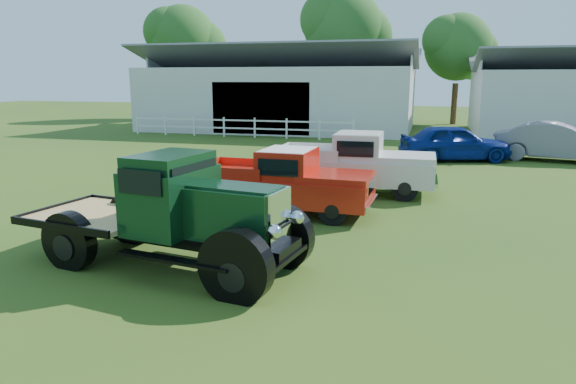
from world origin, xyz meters
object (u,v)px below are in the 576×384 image
(vintage_flatbed, at_px, (167,211))
(misc_car_blue, at_px, (455,143))
(red_pickup, at_px, (284,181))
(misc_car_grey, at_px, (557,142))
(white_pickup, at_px, (355,163))

(vintage_flatbed, xyz_separation_m, misc_car_blue, (5.81, 14.96, -0.30))
(red_pickup, height_order, misc_car_grey, red_pickup)
(vintage_flatbed, xyz_separation_m, white_pickup, (2.50, 7.41, -0.16))
(vintage_flatbed, distance_m, misc_car_blue, 16.05)
(red_pickup, height_order, white_pickup, white_pickup)
(vintage_flatbed, bearing_deg, misc_car_blue, 77.46)
(vintage_flatbed, xyz_separation_m, red_pickup, (1.05, 4.41, -0.22))
(misc_car_blue, bearing_deg, vintage_flatbed, 143.19)
(misc_car_grey, bearing_deg, white_pickup, 151.73)
(white_pickup, height_order, misc_car_blue, white_pickup)
(vintage_flatbed, height_order, white_pickup, vintage_flatbed)
(vintage_flatbed, relative_size, red_pickup, 1.15)
(vintage_flatbed, distance_m, red_pickup, 4.54)
(white_pickup, bearing_deg, vintage_flatbed, -109.15)
(vintage_flatbed, bearing_deg, misc_car_grey, 66.51)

